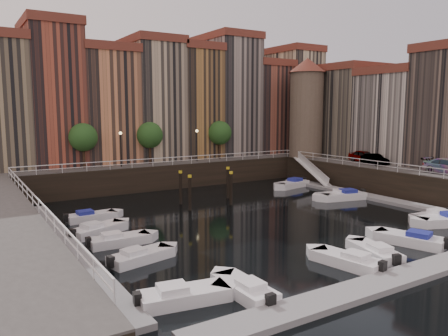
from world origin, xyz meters
TOP-DOWN VIEW (x-y plane):
  - ground at (0.00, 0.00)m, footprint 200.00×200.00m
  - quay_far at (0.00, 26.00)m, footprint 80.00×20.00m
  - quay_right at (28.00, -2.00)m, footprint 20.00×36.00m
  - dock_left at (-16.20, -1.00)m, footprint 2.00×28.00m
  - dock_right at (16.20, -1.00)m, footprint 2.00×28.00m
  - dock_near at (0.00, -17.00)m, footprint 30.00×2.00m
  - mountains at (1.72, 110.00)m, footprint 145.00×100.00m
  - far_terrace at (3.31, 23.50)m, footprint 48.70×10.30m
  - right_terrace at (26.50, 3.80)m, footprint 9.30×24.30m
  - corner_tower at (20.00, 14.50)m, footprint 5.20×5.20m
  - promenade_trees at (-1.33, 18.20)m, footprint 21.20×3.20m
  - street_lamps at (-1.00, 17.20)m, footprint 10.36×0.36m
  - railings at (0.00, 4.88)m, footprint 36.08×34.04m
  - gangway at (17.10, 10.00)m, footprint 2.78×8.32m
  - mooring_pilings at (-0.50, 6.44)m, footprint 6.61×3.45m
  - boat_left_0 at (-13.07, -13.10)m, footprint 4.97×2.45m
  - boat_left_1 at (-12.70, -6.23)m, footprint 4.64×2.57m
  - boat_left_2 at (-12.76, -2.07)m, footprint 4.58×1.75m
  - boat_left_3 at (-13.31, 1.40)m, footprint 4.85×3.29m
  - boat_left_4 at (-12.62, 6.06)m, footprint 4.49×1.77m
  - boat_right_0 at (12.63, -11.35)m, footprint 5.17×3.45m
  - boat_right_1 at (13.13, -9.83)m, footprint 4.67×1.91m
  - boat_right_2 at (13.24, 0.75)m, footprint 5.37×2.94m
  - boat_right_3 at (13.05, 1.49)m, footprint 4.90×2.51m
  - boat_right_4 at (13.46, 9.51)m, footprint 5.34×2.87m
  - boat_near_0 at (-9.84, -14.04)m, footprint 1.70×4.54m
  - boat_near_1 at (-1.91, -13.85)m, footprint 2.57×4.91m
  - boat_near_2 at (0.91, -13.55)m, footprint 2.68×4.67m
  - boat_near_3 at (5.32, -13.14)m, footprint 3.25×5.18m
  - car_a at (21.56, 5.26)m, footprint 1.88×4.40m
  - car_b at (20.57, 2.84)m, footprint 2.31×4.19m

SIDE VIEW (x-z plane):
  - ground at x=0.00m, z-range 0.00..0.00m
  - dock_left at x=-16.20m, z-range 0.00..0.35m
  - dock_right at x=16.20m, z-range 0.00..0.35m
  - dock_near at x=0.00m, z-range 0.00..0.35m
  - boat_left_4 at x=-12.62m, z-range -0.17..0.86m
  - boat_left_1 at x=-12.70m, z-range -0.17..0.87m
  - boat_near_0 at x=-9.84m, z-range -0.17..0.87m
  - boat_near_2 at x=0.91m, z-range -0.17..0.88m
  - boat_left_2 at x=-12.76m, z-range -0.17..0.88m
  - boat_right_1 at x=13.13m, z-range -0.17..0.89m
  - boat_right_3 at x=13.05m, z-range -0.18..0.92m
  - boat_left_3 at x=-13.31m, z-range -0.18..0.92m
  - boat_near_1 at x=-1.91m, z-range -0.18..0.92m
  - boat_left_0 at x=-13.07m, z-range -0.18..0.93m
  - boat_near_3 at x=5.32m, z-range -0.19..0.97m
  - boat_right_0 at x=12.63m, z-range -0.19..0.98m
  - boat_right_4 at x=13.46m, z-range -0.20..1.00m
  - boat_right_2 at x=13.24m, z-range -0.20..1.01m
  - quay_far at x=0.00m, z-range 0.00..3.00m
  - quay_right at x=28.00m, z-range 0.00..3.00m
  - mooring_pilings at x=-0.50m, z-range -0.24..3.54m
  - gangway at x=17.10m, z-range 0.05..3.78m
  - car_b at x=20.57m, z-range 3.00..4.31m
  - car_a at x=21.56m, z-range 3.00..4.48m
  - railings at x=0.00m, z-range 3.53..4.05m
  - street_lamps at x=-1.00m, z-range 3.81..7.99m
  - promenade_trees at x=-1.33m, z-range 3.98..9.18m
  - mountains at x=1.72m, z-range -1.08..16.92m
  - right_terrace at x=26.50m, z-range 2.56..16.56m
  - corner_tower at x=20.00m, z-range 3.29..17.09m
  - far_terrace at x=3.31m, z-range 2.20..19.70m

